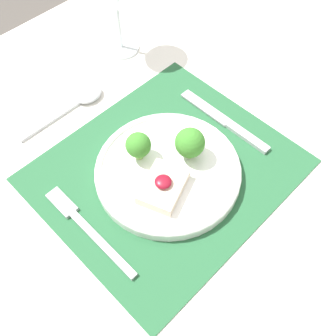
% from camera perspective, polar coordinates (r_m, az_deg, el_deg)
% --- Properties ---
extents(ground_plane, '(8.00, 8.00, 0.00)m').
position_cam_1_polar(ground_plane, '(1.35, -0.14, -17.75)').
color(ground_plane, '#4C4742').
extents(dining_table, '(1.51, 1.04, 0.73)m').
position_cam_1_polar(dining_table, '(0.75, -0.24, -3.74)').
color(dining_table, white).
rests_on(dining_table, ground_plane).
extents(placemat, '(0.41, 0.36, 0.00)m').
position_cam_1_polar(placemat, '(0.68, -0.26, -0.30)').
color(placemat, '#235633').
rests_on(placemat, dining_table).
extents(dinner_plate, '(0.25, 0.25, 0.08)m').
position_cam_1_polar(dinner_plate, '(0.66, -0.00, -0.11)').
color(dinner_plate, white).
rests_on(dinner_plate, placemat).
extents(fork, '(0.02, 0.20, 0.01)m').
position_cam_1_polar(fork, '(0.63, -12.11, -8.11)').
color(fork, '#B2B2B7').
rests_on(fork, placemat).
extents(knife, '(0.02, 0.20, 0.01)m').
position_cam_1_polar(knife, '(0.74, 8.91, 6.27)').
color(knife, '#B2B2B7').
rests_on(knife, placemat).
extents(spoon, '(0.19, 0.05, 0.02)m').
position_cam_1_polar(spoon, '(0.79, -12.38, 9.87)').
color(spoon, '#B2B2B7').
rests_on(spoon, dining_table).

